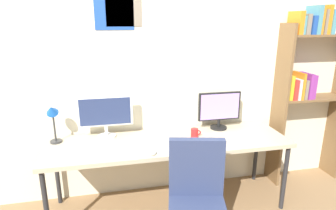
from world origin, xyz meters
The scene contains 9 objects.
wall_back centered at (0.00, 1.02, 1.30)m, with size 4.76×0.11×2.60m.
desk centered at (0.00, 0.60, 0.69)m, with size 2.36×0.68×0.74m.
bookshelf centered at (1.66, 0.83, 1.28)m, with size 0.83×0.28×2.03m.
monitor_left centered at (-0.60, 0.81, 0.99)m, with size 0.54×0.18×0.43m.
monitor_right centered at (0.60, 0.81, 0.96)m, with size 0.47×0.18×0.41m.
desk_lamp centered at (-1.08, 0.76, 1.01)m, with size 0.11×0.16×0.41m.
keyboard_main centered at (0.00, 0.37, 0.75)m, with size 0.34×0.13×0.02m, color silver.
computer_mouse centered at (-0.20, 0.34, 0.76)m, with size 0.06×0.10×0.03m, color silver.
coffee_mug centered at (0.27, 0.63, 0.79)m, with size 0.11×0.08×0.09m.
Camera 1 is at (-0.55, -1.93, 1.87)m, focal length 30.45 mm.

